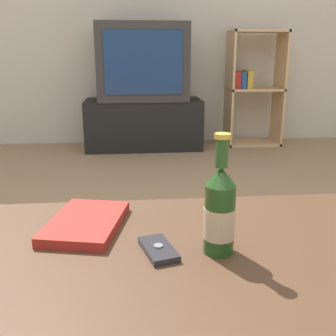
{
  "coord_description": "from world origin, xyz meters",
  "views": [
    {
      "loc": [
        -0.05,
        -0.72,
        0.83
      ],
      "look_at": [
        0.04,
        0.32,
        0.52
      ],
      "focal_mm": 42.0,
      "sensor_mm": 36.0,
      "label": 1
    }
  ],
  "objects_px": {
    "tv_stand": "(144,124)",
    "television": "(143,62)",
    "cell_phone": "(158,249)",
    "table_book": "(86,223)",
    "beer_bottle": "(220,211)",
    "bookshelf": "(252,87)"
  },
  "relations": [
    {
      "from": "tv_stand",
      "to": "beer_bottle",
      "type": "bearing_deg",
      "value": -88.37
    },
    {
      "from": "television",
      "to": "beer_bottle",
      "type": "relative_size",
      "value": 2.95
    },
    {
      "from": "beer_bottle",
      "to": "table_book",
      "type": "height_order",
      "value": "beer_bottle"
    },
    {
      "from": "cell_phone",
      "to": "table_book",
      "type": "distance_m",
      "value": 0.22
    },
    {
      "from": "tv_stand",
      "to": "television",
      "type": "height_order",
      "value": "television"
    },
    {
      "from": "beer_bottle",
      "to": "tv_stand",
      "type": "bearing_deg",
      "value": 91.63
    },
    {
      "from": "bookshelf",
      "to": "table_book",
      "type": "distance_m",
      "value": 2.9
    },
    {
      "from": "tv_stand",
      "to": "cell_phone",
      "type": "xyz_separation_m",
      "value": [
        -0.05,
        -2.71,
        0.21
      ]
    },
    {
      "from": "television",
      "to": "bookshelf",
      "type": "relative_size",
      "value": 0.75
    },
    {
      "from": "tv_stand",
      "to": "table_book",
      "type": "xyz_separation_m",
      "value": [
        -0.22,
        -2.57,
        0.22
      ]
    },
    {
      "from": "television",
      "to": "beer_bottle",
      "type": "distance_m",
      "value": 2.72
    },
    {
      "from": "television",
      "to": "table_book",
      "type": "relative_size",
      "value": 2.8
    },
    {
      "from": "bookshelf",
      "to": "beer_bottle",
      "type": "height_order",
      "value": "bookshelf"
    },
    {
      "from": "cell_phone",
      "to": "table_book",
      "type": "xyz_separation_m",
      "value": [
        -0.17,
        0.14,
        0.0
      ]
    },
    {
      "from": "beer_bottle",
      "to": "television",
      "type": "bearing_deg",
      "value": 91.63
    },
    {
      "from": "cell_phone",
      "to": "table_book",
      "type": "height_order",
      "value": "table_book"
    },
    {
      "from": "television",
      "to": "cell_phone",
      "type": "xyz_separation_m",
      "value": [
        -0.05,
        -2.7,
        -0.32
      ]
    },
    {
      "from": "beer_bottle",
      "to": "cell_phone",
      "type": "distance_m",
      "value": 0.15
    },
    {
      "from": "television",
      "to": "table_book",
      "type": "height_order",
      "value": "television"
    },
    {
      "from": "bookshelf",
      "to": "table_book",
      "type": "relative_size",
      "value": 3.73
    },
    {
      "from": "tv_stand",
      "to": "beer_bottle",
      "type": "relative_size",
      "value": 3.93
    },
    {
      "from": "television",
      "to": "cell_phone",
      "type": "distance_m",
      "value": 2.72
    }
  ]
}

